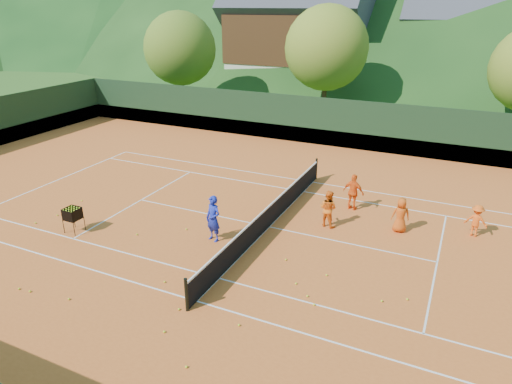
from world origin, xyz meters
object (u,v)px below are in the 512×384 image
at_px(student_c, 401,215).
at_px(chalet_mid, 474,42).
at_px(student_d, 476,221).
at_px(student_a, 328,209).
at_px(student_b, 353,192).
at_px(chalet_left, 298,33).
at_px(ball_hopper, 72,214).
at_px(coach, 213,219).
at_px(tennis_net, 269,216).

bearing_deg(student_c, chalet_mid, -108.65).
bearing_deg(student_c, student_d, -178.56).
relative_size(student_d, chalet_mid, 0.10).
relative_size(student_a, chalet_mid, 0.12).
xyz_separation_m(student_b, chalet_left, (-12.61, 26.89, 4.82)).
relative_size(student_d, chalet_left, 0.09).
distance_m(student_d, ball_hopper, 15.61).
bearing_deg(coach, student_c, 47.13).
height_order(coach, student_d, coach).
distance_m(coach, chalet_mid, 36.89).
relative_size(student_b, tennis_net, 0.13).
xyz_separation_m(ball_hopper, chalet_left, (-3.22, 33.62, 4.88)).
height_order(tennis_net, chalet_mid, chalet_mid).
bearing_deg(student_a, student_c, -152.14).
bearing_deg(student_c, chalet_left, -78.80).
distance_m(student_d, chalet_left, 32.81).
relative_size(student_a, student_b, 0.94).
relative_size(student_c, chalet_mid, 0.11).
bearing_deg(student_d, coach, 35.59).
height_order(student_a, tennis_net, student_a).
distance_m(student_a, tennis_net, 2.37).
relative_size(coach, student_d, 1.40).
bearing_deg(student_b, chalet_mid, -83.84).
height_order(student_b, chalet_mid, chalet_mid).
bearing_deg(tennis_net, student_d, 19.80).
bearing_deg(ball_hopper, student_a, 28.05).
distance_m(ball_hopper, chalet_mid, 39.96).
xyz_separation_m(student_a, tennis_net, (-2.08, -1.10, -0.26)).
height_order(student_c, tennis_net, student_c).
height_order(student_a, chalet_left, chalet_left).
height_order(student_c, chalet_mid, chalet_mid).
distance_m(student_a, chalet_mid, 33.39).
bearing_deg(student_b, coach, 63.34).
distance_m(student_a, student_c, 2.81).
relative_size(coach, chalet_mid, 0.14).
bearing_deg(student_b, chalet_left, -52.46).
xyz_separation_m(ball_hopper, chalet_mid, (12.78, 37.62, 4.22)).
relative_size(student_a, ball_hopper, 1.52).
xyz_separation_m(student_a, chalet_mid, (3.92, 32.90, 4.21)).
bearing_deg(chalet_left, chalet_mid, 14.04).
bearing_deg(student_c, coach, 14.28).
bearing_deg(coach, student_a, 56.68).
bearing_deg(chalet_left, student_c, -62.29).
height_order(coach, student_b, coach).
bearing_deg(student_a, tennis_net, 40.94).
bearing_deg(tennis_net, chalet_mid, 79.99).
distance_m(student_c, ball_hopper, 12.80).
bearing_deg(chalet_mid, ball_hopper, -108.77).
xyz_separation_m(student_c, ball_hopper, (-11.58, -5.45, 0.04)).
bearing_deg(student_d, student_c, 26.34).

